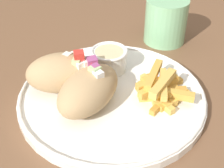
{
  "coord_description": "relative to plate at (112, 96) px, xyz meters",
  "views": [
    {
      "loc": [
        -0.25,
        -0.33,
        1.07
      ],
      "look_at": [
        -0.02,
        -0.01,
        0.77
      ],
      "focal_mm": 50.0,
      "sensor_mm": 36.0,
      "label": 1
    }
  ],
  "objects": [
    {
      "name": "plate",
      "position": [
        0.0,
        0.0,
        0.0
      ],
      "size": [
        0.3,
        0.3,
        0.02
      ],
      "color": "white",
      "rests_on": "table"
    },
    {
      "name": "pita_sandwich_far",
      "position": [
        -0.06,
        0.06,
        0.04
      ],
      "size": [
        0.13,
        0.11,
        0.07
      ],
      "rotation": [
        0.0,
        0.0,
        -0.44
      ],
      "color": "tan",
      "rests_on": "plate"
    },
    {
      "name": "pita_sandwich_near",
      "position": [
        -0.04,
        -0.0,
        0.03
      ],
      "size": [
        0.14,
        0.12,
        0.06
      ],
      "rotation": [
        0.0,
        0.0,
        0.45
      ],
      "color": "tan",
      "rests_on": "plate"
    },
    {
      "name": "fries_pile",
      "position": [
        0.06,
        -0.05,
        0.02
      ],
      "size": [
        0.1,
        0.1,
        0.04
      ],
      "color": "gold",
      "rests_on": "plate"
    },
    {
      "name": "water_glass",
      "position": [
        0.21,
        0.1,
        0.03
      ],
      "size": [
        0.09,
        0.09,
        0.09
      ],
      "color": "#8CCC93",
      "rests_on": "table"
    },
    {
      "name": "table",
      "position": [
        0.02,
        0.01,
        -0.08
      ],
      "size": [
        1.24,
        1.24,
        0.74
      ],
      "color": "brown",
      "rests_on": "ground_plane"
    },
    {
      "name": "sauce_ramekin",
      "position": [
        0.04,
        0.06,
        0.03
      ],
      "size": [
        0.06,
        0.06,
        0.04
      ],
      "color": "white",
      "rests_on": "plate"
    }
  ]
}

